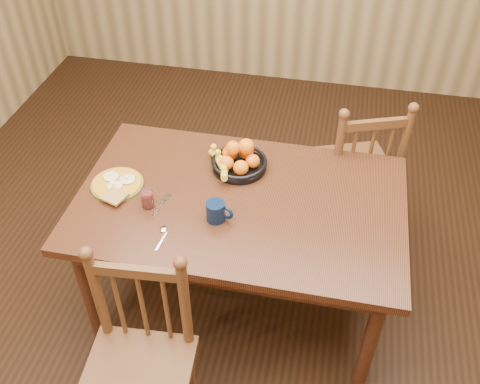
% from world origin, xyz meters
% --- Properties ---
extents(room, '(4.52, 5.02, 2.72)m').
position_xyz_m(room, '(0.00, 0.00, 1.35)').
color(room, black).
rests_on(room, ground).
extents(dining_table, '(1.60, 1.00, 0.75)m').
position_xyz_m(dining_table, '(0.00, 0.00, 0.67)').
color(dining_table, black).
rests_on(dining_table, ground).
extents(chair_far, '(0.58, 0.56, 1.00)m').
position_xyz_m(chair_far, '(0.57, 0.68, 0.49)').
color(chair_far, '#532E19').
rests_on(chair_far, ground).
extents(chair_near, '(0.48, 0.46, 0.99)m').
position_xyz_m(chair_near, '(-0.27, -0.80, 0.48)').
color(chair_near, '#532E19').
rests_on(chair_near, ground).
extents(breakfast_plate, '(0.26, 0.30, 0.04)m').
position_xyz_m(breakfast_plate, '(-0.62, -0.03, 0.76)').
color(breakfast_plate, '#59601E').
rests_on(breakfast_plate, dining_table).
extents(fork, '(0.04, 0.18, 0.00)m').
position_xyz_m(fork, '(-0.36, -0.11, 0.75)').
color(fork, silver).
rests_on(fork, dining_table).
extents(spoon, '(0.04, 0.16, 0.01)m').
position_xyz_m(spoon, '(-0.30, -0.29, 0.75)').
color(spoon, silver).
rests_on(spoon, dining_table).
extents(coffee_mug, '(0.13, 0.09, 0.10)m').
position_xyz_m(coffee_mug, '(-0.08, -0.15, 0.80)').
color(coffee_mug, '#091732').
rests_on(coffee_mug, dining_table).
extents(juice_glass, '(0.06, 0.06, 0.09)m').
position_xyz_m(juice_glass, '(-0.42, -0.13, 0.79)').
color(juice_glass, silver).
rests_on(juice_glass, dining_table).
extents(fruit_bowl, '(0.32, 0.32, 0.17)m').
position_xyz_m(fruit_bowl, '(-0.06, 0.24, 0.80)').
color(fruit_bowl, black).
rests_on(fruit_bowl, dining_table).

